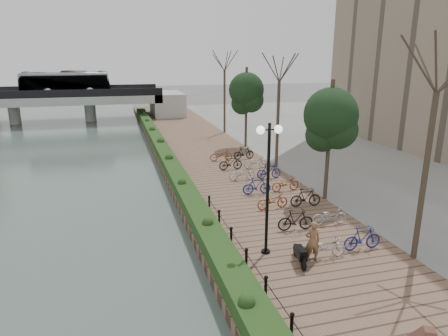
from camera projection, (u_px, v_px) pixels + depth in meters
name	position (u px, v px, depth m)	size (l,w,h in m)	color
promenade	(217.00, 168.00, 29.14)	(8.00, 75.00, 0.50)	brown
inland_pavement	(403.00, 155.00, 33.22)	(24.00, 75.00, 0.50)	slate
hedge	(166.00, 156.00, 30.45)	(1.10, 56.00, 0.60)	#1E3C16
chain_fence	(255.00, 272.00, 13.92)	(0.10, 14.10, 0.70)	black
lamppost	(268.00, 162.00, 15.06)	(1.02, 0.32, 5.26)	black
motorcycle	(300.00, 253.00, 15.14)	(0.43, 1.37, 0.85)	black
pedestrian	(313.00, 241.00, 15.23)	(0.59, 0.39, 1.63)	brown
bicycle_parking	(271.00, 185.00, 23.09)	(2.40, 17.32, 1.00)	#A0A2A5
street_trees	(299.00, 131.00, 24.77)	(3.20, 37.12, 6.80)	#32281D
bridge	(24.00, 97.00, 49.35)	(36.00, 10.77, 6.50)	#A4A49F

